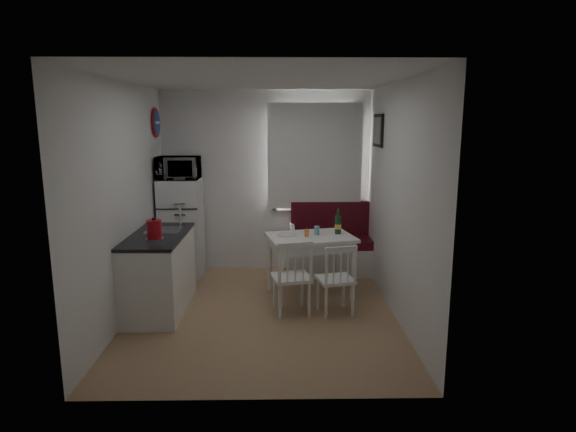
# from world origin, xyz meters

# --- Properties ---
(floor) EXTENTS (3.00, 3.50, 0.02)m
(floor) POSITION_xyz_m (0.00, 0.00, 0.00)
(floor) COLOR tan
(floor) RESTS_ON ground
(ceiling) EXTENTS (3.00, 3.50, 0.02)m
(ceiling) POSITION_xyz_m (0.00, 0.00, 2.60)
(ceiling) COLOR white
(ceiling) RESTS_ON wall_back
(wall_back) EXTENTS (3.00, 0.02, 2.60)m
(wall_back) POSITION_xyz_m (0.00, 1.75, 1.30)
(wall_back) COLOR white
(wall_back) RESTS_ON floor
(wall_front) EXTENTS (3.00, 0.02, 2.60)m
(wall_front) POSITION_xyz_m (0.00, -1.75, 1.30)
(wall_front) COLOR white
(wall_front) RESTS_ON floor
(wall_left) EXTENTS (0.02, 3.50, 2.60)m
(wall_left) POSITION_xyz_m (-1.50, 0.00, 1.30)
(wall_left) COLOR white
(wall_left) RESTS_ON floor
(wall_right) EXTENTS (0.02, 3.50, 2.60)m
(wall_right) POSITION_xyz_m (1.50, 0.00, 1.30)
(wall_right) COLOR white
(wall_right) RESTS_ON floor
(window) EXTENTS (1.22, 0.06, 1.47)m
(window) POSITION_xyz_m (0.70, 1.72, 1.62)
(window) COLOR white
(window) RESTS_ON wall_back
(curtain) EXTENTS (1.35, 0.02, 1.50)m
(curtain) POSITION_xyz_m (0.70, 1.65, 1.68)
(curtain) COLOR white
(curtain) RESTS_ON wall_back
(kitchen_counter) EXTENTS (0.62, 1.32, 1.16)m
(kitchen_counter) POSITION_xyz_m (-1.20, 0.16, 0.46)
(kitchen_counter) COLOR white
(kitchen_counter) RESTS_ON floor
(wall_sign) EXTENTS (0.03, 0.40, 0.40)m
(wall_sign) POSITION_xyz_m (-1.47, 1.45, 2.15)
(wall_sign) COLOR navy
(wall_sign) RESTS_ON wall_left
(picture_frame) EXTENTS (0.04, 0.52, 0.42)m
(picture_frame) POSITION_xyz_m (1.48, 1.10, 2.05)
(picture_frame) COLOR black
(picture_frame) RESTS_ON wall_right
(bench) EXTENTS (1.43, 0.55, 1.02)m
(bench) POSITION_xyz_m (1.04, 1.51, 0.34)
(bench) COLOR white
(bench) RESTS_ON floor
(dining_table) EXTENTS (1.17, 0.94, 0.77)m
(dining_table) POSITION_xyz_m (0.58, 0.58, 0.69)
(dining_table) COLOR white
(dining_table) RESTS_ON floor
(chair_left) EXTENTS (0.49, 0.47, 0.47)m
(chair_left) POSITION_xyz_m (0.33, -0.08, 0.54)
(chair_left) COLOR white
(chair_left) RESTS_ON floor
(chair_right) EXTENTS (0.46, 0.45, 0.44)m
(chair_right) POSITION_xyz_m (0.83, -0.08, 0.51)
(chair_right) COLOR white
(chair_right) RESTS_ON floor
(fridge) EXTENTS (0.56, 0.56, 1.39)m
(fridge) POSITION_xyz_m (-1.18, 1.40, 0.69)
(fridge) COLOR white
(fridge) RESTS_ON floor
(microwave) EXTENTS (0.56, 0.38, 0.31)m
(microwave) POSITION_xyz_m (-1.18, 1.35, 1.54)
(microwave) COLOR white
(microwave) RESTS_ON fridge
(kettle) EXTENTS (0.19, 0.19, 0.25)m
(kettle) POSITION_xyz_m (-1.15, -0.16, 1.03)
(kettle) COLOR #A90D17
(kettle) RESTS_ON kitchen_counter
(wine_bottle) EXTENTS (0.08, 0.08, 0.32)m
(wine_bottle) POSITION_xyz_m (0.93, 0.68, 0.93)
(wine_bottle) COLOR #164523
(wine_bottle) RESTS_ON dining_table
(drinking_glass_orange) EXTENTS (0.05, 0.05, 0.09)m
(drinking_glass_orange) POSITION_xyz_m (0.53, 0.53, 0.82)
(drinking_glass_orange) COLOR orange
(drinking_glass_orange) RESTS_ON dining_table
(drinking_glass_blue) EXTENTS (0.07, 0.07, 0.11)m
(drinking_glass_blue) POSITION_xyz_m (0.66, 0.63, 0.83)
(drinking_glass_blue) COLOR #73B2C3
(drinking_glass_blue) RESTS_ON dining_table
(plate) EXTENTS (0.24, 0.24, 0.02)m
(plate) POSITION_xyz_m (0.28, 0.60, 0.78)
(plate) COLOR white
(plate) RESTS_ON dining_table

